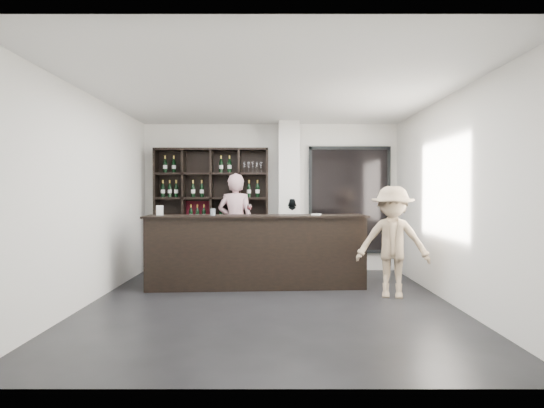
{
  "coord_description": "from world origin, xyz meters",
  "views": [
    {
      "loc": [
        0.03,
        -6.25,
        1.53
      ],
      "look_at": [
        0.02,
        1.1,
        1.36
      ],
      "focal_mm": 30.0,
      "sensor_mm": 36.0,
      "label": 1
    }
  ],
  "objects_px": {
    "wine_shelf": "(212,210)",
    "taster_black": "(290,235)",
    "taster_pink": "(236,223)",
    "customer": "(393,242)",
    "tasting_counter": "(256,251)"
  },
  "relations": [
    {
      "from": "tasting_counter",
      "to": "taster_pink",
      "type": "height_order",
      "value": "taster_pink"
    },
    {
      "from": "taster_pink",
      "to": "wine_shelf",
      "type": "bearing_deg",
      "value": -10.16
    },
    {
      "from": "taster_black",
      "to": "customer",
      "type": "xyz_separation_m",
      "value": [
        1.43,
        -2.0,
        0.07
      ]
    },
    {
      "from": "taster_pink",
      "to": "taster_black",
      "type": "bearing_deg",
      "value": -171.11
    },
    {
      "from": "wine_shelf",
      "to": "taster_pink",
      "type": "distance_m",
      "value": 0.56
    },
    {
      "from": "taster_pink",
      "to": "taster_black",
      "type": "xyz_separation_m",
      "value": [
        1.04,
        0.0,
        -0.21
      ]
    },
    {
      "from": "taster_black",
      "to": "customer",
      "type": "bearing_deg",
      "value": 105.63
    },
    {
      "from": "wine_shelf",
      "to": "customer",
      "type": "distance_m",
      "value": 3.68
    },
    {
      "from": "tasting_counter",
      "to": "taster_pink",
      "type": "distance_m",
      "value": 1.42
    },
    {
      "from": "wine_shelf",
      "to": "taster_black",
      "type": "xyz_separation_m",
      "value": [
        1.52,
        -0.17,
        -0.46
      ]
    },
    {
      "from": "wine_shelf",
      "to": "taster_pink",
      "type": "height_order",
      "value": "wine_shelf"
    },
    {
      "from": "taster_pink",
      "to": "customer",
      "type": "height_order",
      "value": "taster_pink"
    },
    {
      "from": "taster_black",
      "to": "tasting_counter",
      "type": "bearing_deg",
      "value": 45.35
    },
    {
      "from": "wine_shelf",
      "to": "taster_pink",
      "type": "bearing_deg",
      "value": -19.04
    },
    {
      "from": "wine_shelf",
      "to": "taster_black",
      "type": "height_order",
      "value": "wine_shelf"
    }
  ]
}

